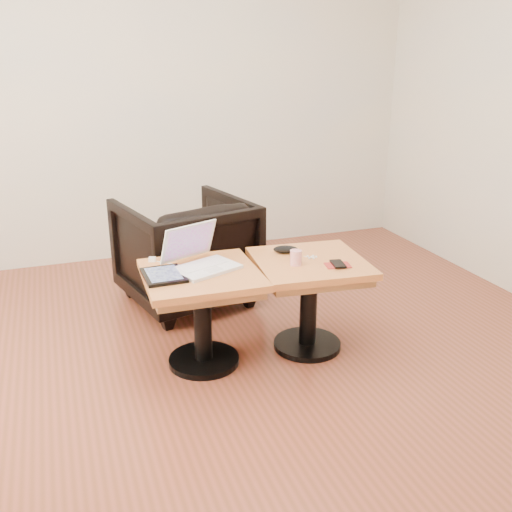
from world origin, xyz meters
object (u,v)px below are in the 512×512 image
object	(u,v)px
striped_cup	(296,258)
armchair	(186,251)
side_table_right	(309,282)
side_table_left	(202,295)
laptop	(200,259)

from	to	relation	value
striped_cup	armchair	world-z (taller)	armchair
striped_cup	side_table_right	bearing A→B (deg)	22.74
side_table_left	striped_cup	xyz separation A→B (m)	(0.51, -0.07, 0.18)
side_table_right	armchair	xyz separation A→B (m)	(-0.51, 0.89, -0.04)
laptop	armchair	xyz separation A→B (m)	(0.10, 0.79, -0.23)
side_table_left	side_table_right	world-z (taller)	same
side_table_right	laptop	distance (m)	0.64
side_table_right	armchair	size ratio (longest dim) A/B	0.82
side_table_right	laptop	world-z (taller)	laptop
side_table_left	armchair	size ratio (longest dim) A/B	0.77
side_table_right	striped_cup	world-z (taller)	striped_cup
laptop	striped_cup	bearing A→B (deg)	-37.77
side_table_left	armchair	world-z (taller)	armchair
laptop	striped_cup	world-z (taller)	laptop
side_table_left	striped_cup	size ratio (longest dim) A/B	7.51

